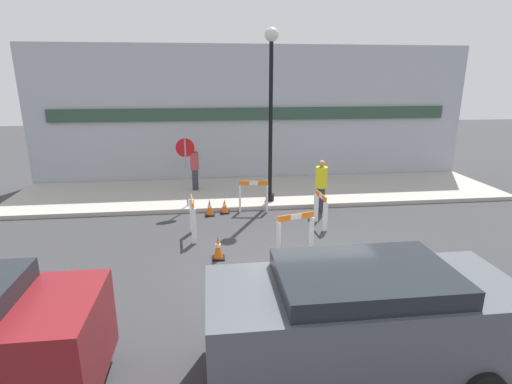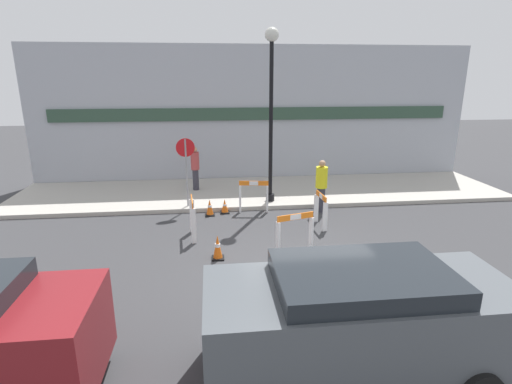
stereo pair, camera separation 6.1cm
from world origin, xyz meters
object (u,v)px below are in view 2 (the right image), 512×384
(person_pedestrian, at_px, (195,167))
(parked_car_1, at_px, (359,316))
(person_worker, at_px, (321,185))
(stop_sign, at_px, (186,161))
(streetlamp_post, at_px, (271,94))

(person_pedestrian, height_order, parked_car_1, person_pedestrian)
(parked_car_1, bearing_deg, person_worker, 78.66)
(person_worker, bearing_deg, stop_sign, -41.10)
(stop_sign, distance_m, person_worker, 4.44)
(stop_sign, height_order, person_pedestrian, stop_sign)
(person_worker, height_order, person_pedestrian, person_pedestrian)
(person_worker, bearing_deg, parked_car_1, 46.73)
(stop_sign, bearing_deg, streetlamp_post, 176.70)
(stop_sign, distance_m, parked_car_1, 8.51)
(stop_sign, relative_size, person_pedestrian, 1.37)
(streetlamp_post, distance_m, person_pedestrian, 4.09)
(streetlamp_post, bearing_deg, person_worker, -31.39)
(stop_sign, bearing_deg, person_worker, 162.75)
(streetlamp_post, xyz_separation_m, person_pedestrian, (-2.59, 1.68, -2.69))
(person_worker, distance_m, person_pedestrian, 4.87)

